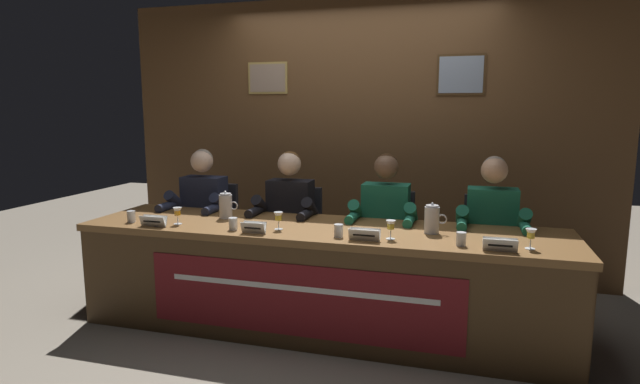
% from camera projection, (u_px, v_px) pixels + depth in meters
% --- Properties ---
extents(ground_plane, '(12.00, 12.00, 0.00)m').
position_uv_depth(ground_plane, '(320.00, 326.00, 3.77)').
color(ground_plane, gray).
extents(wall_back_panelled, '(4.65, 0.14, 2.60)m').
position_uv_depth(wall_back_panelled, '(360.00, 139.00, 4.87)').
color(wall_back_panelled, brown).
rests_on(wall_back_panelled, ground_plane).
extents(conference_table, '(3.45, 0.85, 0.76)m').
position_uv_depth(conference_table, '(315.00, 263.00, 3.58)').
color(conference_table, brown).
rests_on(conference_table, ground_plane).
extents(chair_far_left, '(0.44, 0.45, 0.92)m').
position_uv_depth(chair_far_left, '(212.00, 237.00, 4.60)').
color(chair_far_left, black).
rests_on(chair_far_left, ground_plane).
extents(panelist_far_left, '(0.51, 0.48, 1.25)m').
position_uv_depth(panelist_far_left, '(200.00, 210.00, 4.36)').
color(panelist_far_left, black).
rests_on(panelist_far_left, ground_plane).
extents(nameplate_far_left, '(0.20, 0.06, 0.08)m').
position_uv_depth(nameplate_far_left, '(153.00, 221.00, 3.65)').
color(nameplate_far_left, white).
rests_on(nameplate_far_left, conference_table).
extents(juice_glass_far_left, '(0.06, 0.06, 0.12)m').
position_uv_depth(juice_glass_far_left, '(177.00, 213.00, 3.71)').
color(juice_glass_far_left, white).
rests_on(juice_glass_far_left, conference_table).
extents(water_cup_far_left, '(0.06, 0.06, 0.08)m').
position_uv_depth(water_cup_far_left, '(131.00, 217.00, 3.79)').
color(water_cup_far_left, silver).
rests_on(water_cup_far_left, conference_table).
extents(chair_center_left, '(0.44, 0.45, 0.92)m').
position_uv_depth(chair_center_left, '(295.00, 243.00, 4.38)').
color(chair_center_left, black).
rests_on(chair_center_left, ground_plane).
extents(panelist_center_left, '(0.51, 0.48, 1.25)m').
position_uv_depth(panelist_center_left, '(287.00, 216.00, 4.15)').
color(panelist_center_left, black).
rests_on(panelist_center_left, ground_plane).
extents(nameplate_center_left, '(0.17, 0.06, 0.08)m').
position_uv_depth(nameplate_center_left, '(254.00, 228.00, 3.44)').
color(nameplate_center_left, white).
rests_on(nameplate_center_left, conference_table).
extents(juice_glass_center_left, '(0.06, 0.06, 0.12)m').
position_uv_depth(juice_glass_center_left, '(278.00, 217.00, 3.55)').
color(juice_glass_center_left, white).
rests_on(juice_glass_center_left, conference_table).
extents(water_cup_center_left, '(0.06, 0.06, 0.08)m').
position_uv_depth(water_cup_center_left, '(233.00, 224.00, 3.55)').
color(water_cup_center_left, silver).
rests_on(water_cup_center_left, conference_table).
extents(chair_center_right, '(0.44, 0.45, 0.92)m').
position_uv_depth(chair_center_right, '(387.00, 250.00, 4.17)').
color(chair_center_right, black).
rests_on(chair_center_right, ground_plane).
extents(panelist_center_right, '(0.51, 0.48, 1.25)m').
position_uv_depth(panelist_center_right, '(384.00, 222.00, 3.93)').
color(panelist_center_right, black).
rests_on(panelist_center_right, ground_plane).
extents(nameplate_center_right, '(0.20, 0.06, 0.08)m').
position_uv_depth(nameplate_center_right, '(364.00, 235.00, 3.25)').
color(nameplate_center_right, white).
rests_on(nameplate_center_right, conference_table).
extents(juice_glass_center_right, '(0.06, 0.06, 0.12)m').
position_uv_depth(juice_glass_center_right, '(391.00, 226.00, 3.28)').
color(juice_glass_center_right, white).
rests_on(juice_glass_center_right, conference_table).
extents(water_cup_center_right, '(0.06, 0.06, 0.08)m').
position_uv_depth(water_cup_center_right, '(339.00, 231.00, 3.35)').
color(water_cup_center_right, silver).
rests_on(water_cup_center_right, conference_table).
extents(chair_far_right, '(0.44, 0.45, 0.92)m').
position_uv_depth(chair_far_right, '(489.00, 257.00, 3.95)').
color(chair_far_right, black).
rests_on(chair_far_right, ground_plane).
extents(panelist_far_right, '(0.51, 0.48, 1.25)m').
position_uv_depth(panelist_far_right, '(492.00, 228.00, 3.72)').
color(panelist_far_right, black).
rests_on(panelist_far_right, ground_plane).
extents(nameplate_far_right, '(0.20, 0.06, 0.08)m').
position_uv_depth(nameplate_far_right, '(500.00, 245.00, 3.01)').
color(nameplate_far_right, white).
rests_on(nameplate_far_right, conference_table).
extents(juice_glass_far_right, '(0.06, 0.06, 0.12)m').
position_uv_depth(juice_glass_far_right, '(531.00, 235.00, 3.05)').
color(juice_glass_far_right, white).
rests_on(juice_glass_far_right, conference_table).
extents(water_cup_far_right, '(0.06, 0.06, 0.08)m').
position_uv_depth(water_cup_far_right, '(461.00, 240.00, 3.13)').
color(water_cup_far_right, silver).
rests_on(water_cup_far_right, conference_table).
extents(water_pitcher_left_side, '(0.15, 0.10, 0.21)m').
position_uv_depth(water_pitcher_left_side, '(226.00, 206.00, 3.92)').
color(water_pitcher_left_side, silver).
rests_on(water_pitcher_left_side, conference_table).
extents(water_pitcher_right_side, '(0.15, 0.10, 0.21)m').
position_uv_depth(water_pitcher_right_side, '(432.00, 219.00, 3.44)').
color(water_pitcher_right_side, silver).
rests_on(water_pitcher_right_side, conference_table).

